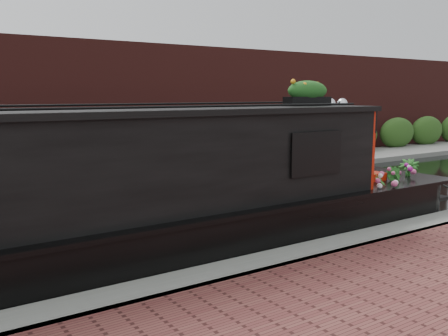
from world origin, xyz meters
TOP-DOWN VIEW (x-y plane):
  - ground at (0.00, 0.00)m, footprint 80.00×80.00m
  - near_bank_coping at (0.00, -3.30)m, footprint 40.00×0.60m
  - far_bank_path at (0.00, 4.20)m, footprint 40.00×2.40m
  - far_hedge at (0.00, 5.10)m, footprint 40.00×1.10m
  - far_brick_wall at (0.00, 7.20)m, footprint 40.00×1.00m
  - narrowboat at (-2.06, -1.93)m, footprint 12.00×2.10m
  - rope_fender at (4.44, -1.93)m, footprint 0.30×0.34m

SIDE VIEW (x-z plane):
  - ground at x=0.00m, z-range 0.00..0.00m
  - near_bank_coping at x=0.00m, z-range -0.25..0.25m
  - far_bank_path at x=0.00m, z-range -0.17..0.17m
  - far_hedge at x=0.00m, z-range -1.40..1.40m
  - far_brick_wall at x=0.00m, z-range -4.00..4.00m
  - rope_fender at x=4.44m, z-range 0.00..0.30m
  - narrowboat at x=-2.06m, z-range -0.57..2.25m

